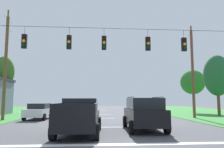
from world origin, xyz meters
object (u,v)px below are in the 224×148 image
pickup_truck (80,116)px  tree_roadside_right (4,72)px  suv_black (144,113)px  distant_car_crossing_white (39,111)px  overhead_signal_span (108,66)px  tree_roadside_far_right (193,82)px  tree_roadside_left (217,76)px  utility_pole_mid_right (193,72)px  utility_pole_near_left (6,64)px

pickup_truck → tree_roadside_right: 22.24m
suv_black → distant_car_crossing_white: bearing=134.6°
overhead_signal_span → tree_roadside_far_right: 21.70m
distant_car_crossing_white → tree_roadside_left: 20.16m
tree_roadside_far_right → tree_roadside_left: tree_roadside_left is taller
pickup_truck → tree_roadside_right: (-11.46, 18.48, 4.64)m
distant_car_crossing_white → utility_pole_mid_right: utility_pole_mid_right is taller
pickup_truck → tree_roadside_far_right: 24.80m
overhead_signal_span → tree_roadside_left: 16.74m
overhead_signal_span → utility_pole_mid_right: 12.16m
pickup_truck → tree_roadside_left: (15.10, 12.31, 3.71)m
pickup_truck → tree_roadside_left: tree_roadside_left is taller
distant_car_crossing_white → tree_roadside_right: (-6.95, 8.78, 4.82)m
tree_roadside_right → tree_roadside_left: 27.28m
utility_pole_near_left → distant_car_crossing_white: bearing=15.6°
utility_pole_mid_right → distant_car_crossing_white: bearing=-179.0°
overhead_signal_span → tree_roadside_right: (-13.14, 16.17, 1.48)m
utility_pole_near_left → tree_roadside_right: utility_pole_near_left is taller
utility_pole_near_left → pickup_truck: bearing=-49.5°
tree_roadside_right → overhead_signal_span: bearing=-50.9°
suv_black → utility_pole_near_left: utility_pole_near_left is taller
tree_roadside_left → suv_black: bearing=-135.4°
tree_roadside_right → tree_roadside_far_right: (26.71, 0.76, -1.16)m
suv_black → utility_pole_mid_right: 11.96m
tree_roadside_right → tree_roadside_left: size_ratio=1.09×
overhead_signal_span → tree_roadside_far_right: size_ratio=2.85×
distant_car_crossing_white → tree_roadside_far_right: bearing=25.8°
utility_pole_near_left → tree_roadside_left: size_ratio=1.48×
tree_roadside_far_right → overhead_signal_span: bearing=-128.7°
tree_roadside_far_right → tree_roadside_left: 6.94m
tree_roadside_right → utility_pole_near_left: bearing=-68.0°
pickup_truck → distant_car_crossing_white: bearing=114.9°
utility_pole_near_left → tree_roadside_left: bearing=8.7°
overhead_signal_span → utility_pole_mid_right: bearing=39.2°
distant_car_crossing_white → tree_roadside_right: 12.19m
utility_pole_mid_right → utility_pole_near_left: size_ratio=0.93×
pickup_truck → distant_car_crossing_white: size_ratio=1.24×
utility_pole_mid_right → tree_roadside_right: size_ratio=1.26×
tree_roadside_left → utility_pole_near_left: bearing=-171.3°
utility_pole_mid_right → tree_roadside_right: bearing=159.3°
pickup_truck → suv_black: suv_black is taller
overhead_signal_span → suv_black: 3.91m
suv_black → utility_pole_near_left: size_ratio=0.46×
utility_pole_near_left → tree_roadside_left: (22.66, 3.46, -0.53)m
overhead_signal_span → pickup_truck: 4.26m
utility_pole_mid_right → pickup_truck: bearing=-138.0°
overhead_signal_span → utility_pole_mid_right: (9.42, 7.67, 0.66)m
utility_pole_near_left → tree_roadside_far_right: (22.81, 10.39, -0.76)m
tree_roadside_right → tree_roadside_left: (26.56, -6.17, -0.93)m
distant_car_crossing_white → tree_roadside_left: size_ratio=0.62×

